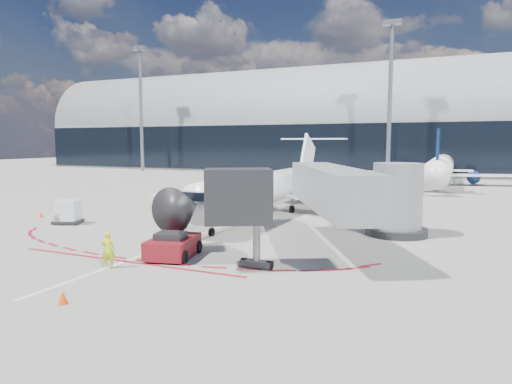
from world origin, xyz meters
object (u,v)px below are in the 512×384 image
at_px(pushback_tug, 173,246).
at_px(ramp_worker, 108,250).
at_px(uld_container, 68,212).
at_px(regional_jet, 271,187).

xyz_separation_m(pushback_tug, ramp_worker, (-1.69, -3.09, 0.30)).
bearing_deg(uld_container, pushback_tug, -44.68).
relative_size(regional_jet, pushback_tug, 5.14).
relative_size(pushback_tug, ramp_worker, 2.99).
xyz_separation_m(pushback_tug, uld_container, (-13.01, 5.20, 0.27)).
distance_m(regional_jet, pushback_tug, 15.99).
height_order(pushback_tug, uld_container, uld_container).
distance_m(ramp_worker, uld_container, 14.03).
height_order(regional_jet, uld_container, regional_jet).
bearing_deg(uld_container, ramp_worker, -59.11).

